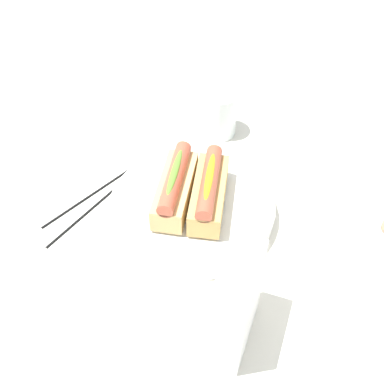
% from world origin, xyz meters
% --- Properties ---
extents(ground_plane, '(2.40, 2.40, 0.00)m').
position_xyz_m(ground_plane, '(0.00, 0.00, 0.00)').
color(ground_plane, silver).
extents(serving_bowl, '(0.27, 0.27, 0.03)m').
position_xyz_m(serving_bowl, '(0.02, 0.02, 0.02)').
color(serving_bowl, white).
rests_on(serving_bowl, ground_plane).
extents(hotdog_front, '(0.15, 0.06, 0.06)m').
position_xyz_m(hotdog_front, '(0.02, -0.01, 0.06)').
color(hotdog_front, '#DBB270').
rests_on(hotdog_front, serving_bowl).
extents(hotdog_back, '(0.15, 0.06, 0.06)m').
position_xyz_m(hotdog_back, '(0.02, 0.05, 0.06)').
color(hotdog_back, tan).
rests_on(hotdog_back, serving_bowl).
extents(water_glass, '(0.07, 0.07, 0.09)m').
position_xyz_m(water_glass, '(-0.21, 0.02, 0.04)').
color(water_glass, white).
rests_on(water_glass, ground_plane).
extents(paper_towel_roll, '(0.11, 0.11, 0.13)m').
position_xyz_m(paper_towel_roll, '(0.10, 0.31, 0.07)').
color(paper_towel_roll, white).
rests_on(paper_towel_roll, ground_plane).
extents(napkin_box, '(0.11, 0.06, 0.15)m').
position_xyz_m(napkin_box, '(0.22, 0.12, 0.07)').
color(napkin_box, white).
rests_on(napkin_box, ground_plane).
extents(chopstick_near, '(0.21, 0.09, 0.01)m').
position_xyz_m(chopstick_near, '(0.04, -0.15, 0.00)').
color(chopstick_near, black).
rests_on(chopstick_near, ground_plane).
extents(chopstick_far, '(0.19, 0.11, 0.01)m').
position_xyz_m(chopstick_far, '(0.01, -0.16, 0.00)').
color(chopstick_far, black).
rests_on(chopstick_far, ground_plane).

